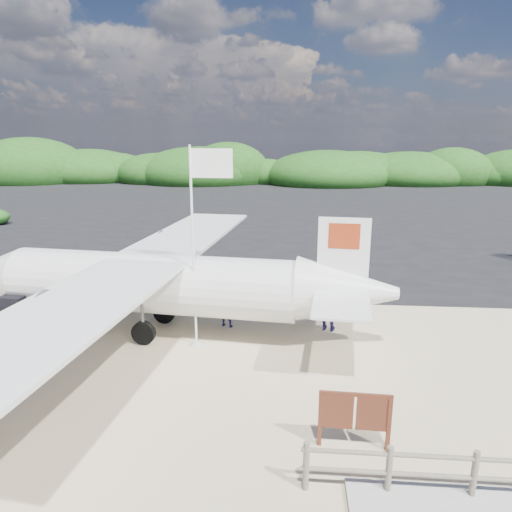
{
  "coord_description": "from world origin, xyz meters",
  "views": [
    {
      "loc": [
        2.68,
        -12.22,
        6.37
      ],
      "look_at": [
        1.29,
        4.35,
        2.06
      ],
      "focal_mm": 32.0,
      "sensor_mm": 36.0,
      "label": 1
    }
  ],
  "objects_px": {
    "aircraft_large": "(484,233)",
    "crew_c": "(330,305)",
    "crew_a": "(227,305)",
    "aircraft_small": "(182,197)",
    "signboard": "(353,447)",
    "flagpole": "(197,345)",
    "crew_b": "(226,277)",
    "baggage_cart": "(32,338)"
  },
  "relations": [
    {
      "from": "aircraft_large",
      "to": "crew_c",
      "type": "bearing_deg",
      "value": 61.51
    },
    {
      "from": "crew_a",
      "to": "aircraft_small",
      "type": "distance_m",
      "value": 36.36
    },
    {
      "from": "crew_c",
      "to": "aircraft_large",
      "type": "height_order",
      "value": "aircraft_large"
    },
    {
      "from": "aircraft_large",
      "to": "aircraft_small",
      "type": "relative_size",
      "value": 2.71
    },
    {
      "from": "signboard",
      "to": "crew_c",
      "type": "xyz_separation_m",
      "value": [
        -0.08,
        6.11,
        0.91
      ]
    },
    {
      "from": "flagpole",
      "to": "crew_a",
      "type": "xyz_separation_m",
      "value": [
        0.75,
        1.56,
        0.79
      ]
    },
    {
      "from": "crew_b",
      "to": "crew_c",
      "type": "xyz_separation_m",
      "value": [
        3.95,
        -3.0,
        0.04
      ]
    },
    {
      "from": "flagpole",
      "to": "aircraft_large",
      "type": "bearing_deg",
      "value": 49.6
    },
    {
      "from": "flagpole",
      "to": "baggage_cart",
      "type": "bearing_deg",
      "value": 179.25
    },
    {
      "from": "baggage_cart",
      "to": "aircraft_large",
      "type": "height_order",
      "value": "aircraft_large"
    },
    {
      "from": "baggage_cart",
      "to": "crew_a",
      "type": "distance_m",
      "value": 6.48
    },
    {
      "from": "crew_a",
      "to": "aircraft_large",
      "type": "height_order",
      "value": "aircraft_large"
    },
    {
      "from": "signboard",
      "to": "aircraft_large",
      "type": "xyz_separation_m",
      "value": [
        11.78,
        23.54,
        0.0
      ]
    },
    {
      "from": "signboard",
      "to": "crew_a",
      "type": "distance_m",
      "value": 7.17
    },
    {
      "from": "crew_a",
      "to": "crew_b",
      "type": "height_order",
      "value": "crew_b"
    },
    {
      "from": "baggage_cart",
      "to": "crew_c",
      "type": "height_order",
      "value": "crew_c"
    },
    {
      "from": "baggage_cart",
      "to": "aircraft_large",
      "type": "bearing_deg",
      "value": 49.05
    },
    {
      "from": "flagpole",
      "to": "crew_c",
      "type": "height_order",
      "value": "flagpole"
    },
    {
      "from": "crew_a",
      "to": "signboard",
      "type": "bearing_deg",
      "value": 138.8
    },
    {
      "from": "aircraft_small",
      "to": "crew_b",
      "type": "bearing_deg",
      "value": 77.45
    },
    {
      "from": "crew_c",
      "to": "aircraft_small",
      "type": "bearing_deg",
      "value": -52.1
    },
    {
      "from": "baggage_cart",
      "to": "signboard",
      "type": "relative_size",
      "value": 1.51
    },
    {
      "from": "crew_c",
      "to": "aircraft_large",
      "type": "distance_m",
      "value": 21.11
    },
    {
      "from": "crew_b",
      "to": "signboard",
      "type": "bearing_deg",
      "value": 136.15
    },
    {
      "from": "flagpole",
      "to": "signboard",
      "type": "height_order",
      "value": "flagpole"
    },
    {
      "from": "flagpole",
      "to": "aircraft_small",
      "type": "bearing_deg",
      "value": 104.5
    },
    {
      "from": "crew_a",
      "to": "aircraft_small",
      "type": "xyz_separation_m",
      "value": [
        -10.18,
        34.9,
        -0.79
      ]
    },
    {
      "from": "aircraft_large",
      "to": "aircraft_small",
      "type": "xyz_separation_m",
      "value": [
        -25.56,
        17.51,
        0.0
      ]
    },
    {
      "from": "flagpole",
      "to": "crew_a",
      "type": "bearing_deg",
      "value": 64.35
    },
    {
      "from": "baggage_cart",
      "to": "crew_b",
      "type": "height_order",
      "value": "crew_b"
    },
    {
      "from": "baggage_cart",
      "to": "crew_b",
      "type": "distance_m",
      "value": 7.37
    },
    {
      "from": "flagpole",
      "to": "crew_b",
      "type": "bearing_deg",
      "value": 86.12
    },
    {
      "from": "flagpole",
      "to": "aircraft_small",
      "type": "distance_m",
      "value": 37.65
    },
    {
      "from": "signboard",
      "to": "crew_b",
      "type": "height_order",
      "value": "crew_b"
    },
    {
      "from": "crew_b",
      "to": "aircraft_small",
      "type": "xyz_separation_m",
      "value": [
        -9.74,
        31.95,
        -0.87
      ]
    },
    {
      "from": "crew_a",
      "to": "aircraft_large",
      "type": "relative_size",
      "value": 0.09
    },
    {
      "from": "crew_b",
      "to": "crew_c",
      "type": "distance_m",
      "value": 4.96
    },
    {
      "from": "flagpole",
      "to": "crew_a",
      "type": "relative_size",
      "value": 3.92
    },
    {
      "from": "signboard",
      "to": "aircraft_small",
      "type": "xyz_separation_m",
      "value": [
        -13.77,
        41.05,
        0.0
      ]
    },
    {
      "from": "aircraft_large",
      "to": "signboard",
      "type": "bearing_deg",
      "value": 69.16
    },
    {
      "from": "crew_a",
      "to": "aircraft_large",
      "type": "bearing_deg",
      "value": -112.97
    },
    {
      "from": "baggage_cart",
      "to": "aircraft_large",
      "type": "distance_m",
      "value": 28.71
    }
  ]
}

